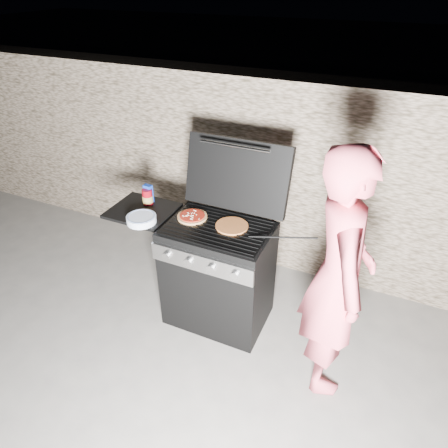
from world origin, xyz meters
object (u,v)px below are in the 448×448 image
at_px(pizza_topped, 192,216).
at_px(sauce_jar, 147,197).
at_px(gas_grill, 191,266).
at_px(person, 338,277).

bearing_deg(pizza_topped, sauce_jar, 172.64).
xyz_separation_m(gas_grill, pizza_topped, (0.01, 0.04, 0.47)).
relative_size(gas_grill, person, 0.75).
bearing_deg(sauce_jar, pizza_topped, -7.36).
relative_size(pizza_topped, person, 0.13).
bearing_deg(gas_grill, person, -8.87).
height_order(gas_grill, person, person).
bearing_deg(sauce_jar, gas_grill, -12.81).
bearing_deg(person, sauce_jar, 61.02).
xyz_separation_m(sauce_jar, person, (1.60, -0.28, -0.08)).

